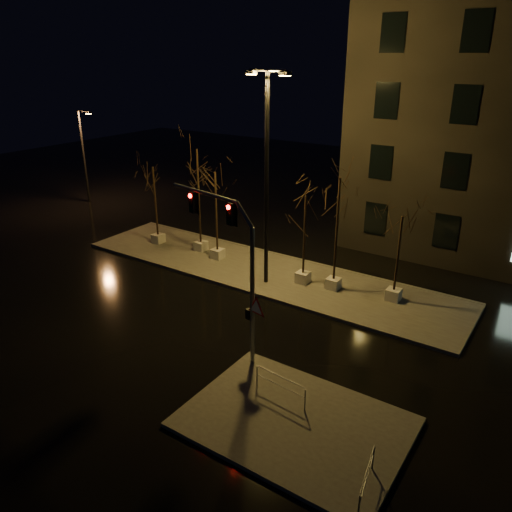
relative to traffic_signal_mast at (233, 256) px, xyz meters
The scene contains 14 objects.
ground 5.66m from the traffic_signal_mast, 159.54° to the left, with size 90.00×90.00×0.00m, color black.
median 9.12m from the traffic_signal_mast, 115.62° to the left, with size 22.00×5.00×0.15m, color #4A4842.
sidewalk_corner 6.18m from the traffic_signal_mast, 28.76° to the right, with size 7.00×5.00×0.15m, color #4A4842.
tree_0 13.38m from the traffic_signal_mast, 147.05° to the left, with size 1.80×1.80×4.90m.
tree_1 11.27m from the traffic_signal_mast, 136.49° to the left, with size 1.80×1.80×6.22m.
tree_2 9.83m from the traffic_signal_mast, 131.90° to the left, with size 1.80×1.80×5.17m.
tree_3 7.26m from the traffic_signal_mast, 97.08° to the left, with size 1.80×1.80×4.73m.
tree_4 7.44m from the traffic_signal_mast, 84.29° to the left, with size 1.80×1.80×5.83m.
tree_5 8.73m from the traffic_signal_mast, 64.96° to the left, with size 1.80×1.80×4.31m.
traffic_signal_mast is the anchor object (origin of this frame).
streetlight_main 6.92m from the traffic_signal_mast, 112.10° to the left, with size 2.58×0.76×10.35m.
streetlight_far 25.34m from the traffic_signal_mast, 153.55° to the left, with size 1.41×0.31×7.17m.
guard_rail_a 4.86m from the traffic_signal_mast, 26.10° to the right, with size 2.07×0.24×0.90m.
guard_rail_b 8.62m from the traffic_signal_mast, 27.21° to the right, with size 0.37×1.83×0.88m.
Camera 1 is at (13.65, -14.89, 11.14)m, focal length 35.00 mm.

